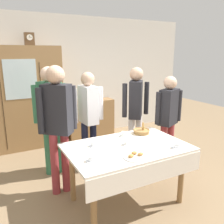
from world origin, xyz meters
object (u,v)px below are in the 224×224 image
object	(u,v)px
mantel_clock	(29,39)
person_near_right_end	(58,118)
person_beside_shelf	(88,112)
person_behind_table_right	(168,114)
tea_cup_back_edge	(94,144)
tea_cup_front_edge	(124,134)
spoon_mid_right	(111,140)
pastry_plate	(136,156)
tea_cup_mid_left	(92,159)
person_behind_table_left	(50,110)
spoon_front_edge	(116,145)
bookshelf_low	(91,118)
tea_cup_near_right	(177,146)
dining_table	(128,156)
tea_cup_near_left	(127,143)
spoon_far_left	(171,140)
person_by_cabinet	(136,106)
book_stack	(90,98)
wall_cabinet	(21,99)
bread_basket	(142,131)

from	to	relation	value
mantel_clock	person_near_right_end	xyz separation A→B (m)	(-0.04, -1.94, -1.08)
person_beside_shelf	person_behind_table_right	distance (m)	1.30
tea_cup_back_edge	person_near_right_end	distance (m)	0.61
tea_cup_front_edge	spoon_mid_right	xyz separation A→B (m)	(-0.23, -0.07, -0.02)
mantel_clock	pastry_plate	bearing A→B (deg)	-78.86
mantel_clock	tea_cup_front_edge	size ratio (longest dim) A/B	1.85
tea_cup_back_edge	tea_cup_mid_left	distance (m)	0.42
person_behind_table_left	tea_cup_mid_left	bearing A→B (deg)	-86.32
spoon_front_edge	person_behind_table_left	world-z (taller)	person_behind_table_left
pastry_plate	spoon_front_edge	xyz separation A→B (m)	(-0.03, 0.42, -0.01)
bookshelf_low	spoon_front_edge	size ratio (longest dim) A/B	9.08
person_behind_table_left	person_behind_table_right	size ratio (longest dim) A/B	1.10
tea_cup_near_right	person_near_right_end	size ratio (longest dim) A/B	0.07
dining_table	tea_cup_near_left	distance (m)	0.16
spoon_far_left	person_behind_table_left	bearing A→B (deg)	134.68
spoon_far_left	person_by_cabinet	distance (m)	1.06
bookshelf_low	spoon_mid_right	distance (m)	2.47
book_stack	tea_cup_near_left	world-z (taller)	book_stack
tea_cup_mid_left	tea_cup_near_left	xyz separation A→B (m)	(0.58, 0.23, 0.00)
book_stack	mantel_clock	bearing A→B (deg)	-177.64
pastry_plate	spoon_far_left	bearing A→B (deg)	18.17
spoon_front_edge	person_behind_table_right	world-z (taller)	person_behind_table_right
wall_cabinet	person_near_right_end	world-z (taller)	wall_cabinet
spoon_far_left	person_by_cabinet	xyz separation A→B (m)	(0.10, 1.03, 0.24)
bookshelf_low	tea_cup_mid_left	world-z (taller)	bookshelf_low
dining_table	spoon_mid_right	size ratio (longest dim) A/B	12.61
book_stack	person_behind_table_right	size ratio (longest dim) A/B	0.15
book_stack	person_near_right_end	xyz separation A→B (m)	(-1.28, -1.99, 0.19)
spoon_far_left	person_beside_shelf	size ratio (longest dim) A/B	0.07
mantel_clock	bread_basket	distance (m)	2.84
dining_table	tea_cup_near_right	world-z (taller)	tea_cup_near_right
spoon_mid_right	person_near_right_end	xyz separation A→B (m)	(-0.61, 0.35, 0.30)
mantel_clock	tea_cup_mid_left	size ratio (longest dim) A/B	1.85
spoon_mid_right	tea_cup_back_edge	bearing A→B (deg)	-165.41
spoon_front_edge	dining_table	bearing A→B (deg)	-49.34
bookshelf_low	tea_cup_back_edge	xyz separation A→B (m)	(-0.96, -2.42, 0.38)
wall_cabinet	tea_cup_near_left	bearing A→B (deg)	-69.79
spoon_mid_right	person_behind_table_right	xyz separation A→B (m)	(1.18, 0.25, 0.16)
person_behind_table_right	person_by_cabinet	bearing A→B (deg)	130.09
tea_cup_near_right	person_near_right_end	xyz separation A→B (m)	(-1.20, 0.94, 0.28)
spoon_front_edge	person_by_cabinet	size ratio (longest dim) A/B	0.07
tea_cup_near_right	person_behind_table_left	bearing A→B (deg)	126.86
pastry_plate	spoon_front_edge	size ratio (longest dim) A/B	2.35
spoon_mid_right	tea_cup_near_right	bearing A→B (deg)	-44.98
wall_cabinet	spoon_far_left	world-z (taller)	wall_cabinet
tea_cup_back_edge	tea_cup_front_edge	bearing A→B (deg)	15.24
mantel_clock	tea_cup_back_edge	xyz separation A→B (m)	(0.29, -2.37, -1.36)
person_beside_shelf	tea_cup_near_left	bearing A→B (deg)	-85.03
spoon_front_edge	spoon_far_left	size ratio (longest dim) A/B	1.00
tea_cup_near_left	spoon_mid_right	xyz separation A→B (m)	(-0.11, 0.22, -0.02)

